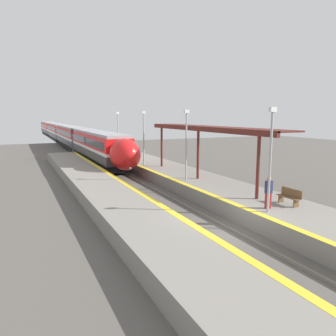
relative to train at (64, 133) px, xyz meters
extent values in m
plane|color=#56514C|center=(0.00, -54.82, -2.24)|extent=(120.00, 120.00, 0.00)
cube|color=slate|center=(-0.72, -54.82, -2.16)|extent=(0.08, 90.00, 0.15)
cube|color=slate|center=(0.72, -54.82, -2.16)|extent=(0.08, 90.00, 0.15)
cube|color=black|center=(0.00, -28.61, -1.62)|extent=(2.45, 17.78, 0.79)
cube|color=#38383D|center=(0.00, -28.61, -0.77)|extent=(2.78, 19.33, 0.91)
cube|color=white|center=(0.00, -28.61, -0.16)|extent=(2.80, 19.33, 0.31)
cube|color=red|center=(0.00, -28.61, 0.69)|extent=(2.78, 19.33, 1.38)
cube|color=black|center=(0.00, -28.61, 0.62)|extent=(2.81, 17.78, 0.76)
cube|color=#9E9EA3|center=(0.00, -28.61, 1.53)|extent=(2.50, 19.33, 0.30)
cylinder|color=black|center=(-0.72, -35.70, -1.80)|extent=(0.12, 0.88, 0.88)
cylinder|color=black|center=(0.72, -35.70, -1.80)|extent=(0.12, 0.88, 0.88)
cylinder|color=black|center=(-0.72, -33.50, -1.80)|extent=(0.12, 0.88, 0.88)
cylinder|color=black|center=(0.72, -33.50, -1.80)|extent=(0.12, 0.88, 0.88)
cylinder|color=black|center=(-0.72, -23.71, -1.80)|extent=(0.12, 0.88, 0.88)
cylinder|color=black|center=(0.72, -23.71, -1.80)|extent=(0.12, 0.88, 0.88)
cylinder|color=black|center=(-0.72, -21.51, -1.80)|extent=(0.12, 0.88, 0.88)
cylinder|color=black|center=(0.72, -21.51, -1.80)|extent=(0.12, 0.88, 0.88)
ellipsoid|color=red|center=(0.00, -39.57, 0.07)|extent=(2.67, 3.91, 2.86)
ellipsoid|color=black|center=(0.00, -40.06, 0.54)|extent=(1.95, 2.28, 1.46)
sphere|color=#F9F4CC|center=(0.00, -41.04, -0.98)|extent=(0.24, 0.24, 0.24)
cube|color=black|center=(0.00, -8.48, -1.62)|extent=(2.45, 17.78, 0.79)
cube|color=#38383D|center=(0.00, -8.48, -0.77)|extent=(2.78, 19.33, 0.91)
cube|color=white|center=(0.00, -8.48, -0.16)|extent=(2.80, 19.33, 0.31)
cube|color=red|center=(0.00, -8.48, 0.69)|extent=(2.78, 19.33, 1.38)
cube|color=black|center=(0.00, -8.48, 0.62)|extent=(2.81, 17.78, 0.76)
cube|color=#9E9EA3|center=(0.00, -8.48, 1.53)|extent=(2.50, 19.33, 0.30)
cylinder|color=black|center=(-0.72, -15.57, -1.80)|extent=(0.12, 0.88, 0.88)
cylinder|color=black|center=(0.72, -15.57, -1.80)|extent=(0.12, 0.88, 0.88)
cylinder|color=black|center=(-0.72, -13.37, -1.80)|extent=(0.12, 0.88, 0.88)
cylinder|color=black|center=(0.72, -13.37, -1.80)|extent=(0.12, 0.88, 0.88)
cylinder|color=black|center=(-0.72, -3.59, -1.80)|extent=(0.12, 0.88, 0.88)
cylinder|color=black|center=(0.72, -3.59, -1.80)|extent=(0.12, 0.88, 0.88)
cylinder|color=black|center=(-0.72, -1.39, -1.80)|extent=(0.12, 0.88, 0.88)
cylinder|color=black|center=(0.72, -1.39, -1.80)|extent=(0.12, 0.88, 0.88)
cube|color=black|center=(0.00, 11.65, -1.62)|extent=(2.45, 17.78, 0.79)
cube|color=#38383D|center=(0.00, 11.65, -0.77)|extent=(2.78, 19.33, 0.91)
cube|color=white|center=(0.00, 11.65, -0.16)|extent=(2.80, 19.33, 0.31)
cube|color=red|center=(0.00, 11.65, 0.69)|extent=(2.78, 19.33, 1.38)
cube|color=black|center=(0.00, 11.65, 0.62)|extent=(2.81, 17.78, 0.76)
cube|color=#9E9EA3|center=(0.00, 11.65, 1.53)|extent=(2.50, 19.33, 0.30)
cylinder|color=black|center=(-0.72, 4.56, -1.80)|extent=(0.12, 0.88, 0.88)
cylinder|color=black|center=(0.72, 4.56, -1.80)|extent=(0.12, 0.88, 0.88)
cylinder|color=black|center=(-0.72, 6.76, -1.80)|extent=(0.12, 0.88, 0.88)
cylinder|color=black|center=(0.72, 6.76, -1.80)|extent=(0.12, 0.88, 0.88)
cylinder|color=black|center=(-0.72, 16.54, -1.80)|extent=(0.12, 0.88, 0.88)
cylinder|color=black|center=(0.72, 16.54, -1.80)|extent=(0.12, 0.88, 0.88)
cylinder|color=black|center=(-0.72, 18.74, -1.80)|extent=(0.12, 0.88, 0.88)
cylinder|color=black|center=(0.72, 18.74, -1.80)|extent=(0.12, 0.88, 0.88)
cube|color=black|center=(0.00, 31.77, -1.62)|extent=(2.45, 17.78, 0.79)
cube|color=#38383D|center=(0.00, 31.77, -0.77)|extent=(2.78, 19.33, 0.91)
cube|color=white|center=(0.00, 31.77, -0.16)|extent=(2.80, 19.33, 0.31)
cube|color=red|center=(0.00, 31.77, 0.69)|extent=(2.78, 19.33, 1.38)
cube|color=black|center=(0.00, 31.77, 0.62)|extent=(2.81, 17.78, 0.76)
cube|color=#9E9EA3|center=(0.00, 31.77, 1.53)|extent=(2.50, 19.33, 0.30)
cylinder|color=black|center=(-0.72, 24.68, -1.80)|extent=(0.12, 0.88, 0.88)
cylinder|color=black|center=(0.72, 24.68, -1.80)|extent=(0.12, 0.88, 0.88)
cylinder|color=black|center=(-0.72, 26.88, -1.80)|extent=(0.12, 0.88, 0.88)
cylinder|color=black|center=(0.72, 26.88, -1.80)|extent=(0.12, 0.88, 0.88)
cylinder|color=black|center=(-0.72, 36.66, -1.80)|extent=(0.12, 0.88, 0.88)
cylinder|color=black|center=(0.72, 36.66, -1.80)|extent=(0.12, 0.88, 0.88)
cylinder|color=black|center=(-0.72, 38.86, -1.80)|extent=(0.12, 0.88, 0.88)
cylinder|color=black|center=(0.72, 38.86, -1.80)|extent=(0.12, 0.88, 0.88)
cube|color=gray|center=(3.95, -54.82, -1.77)|extent=(4.47, 64.00, 0.94)
cube|color=yellow|center=(1.91, -54.82, -1.29)|extent=(0.40, 64.00, 0.01)
cube|color=gray|center=(-3.48, -54.82, -1.77)|extent=(3.55, 64.00, 0.94)
cube|color=yellow|center=(-1.91, -54.82, -1.29)|extent=(0.40, 64.00, 0.01)
cube|color=brown|center=(4.48, -55.32, -1.09)|extent=(0.36, 0.06, 0.42)
cube|color=brown|center=(4.48, -54.22, -1.09)|extent=(0.36, 0.06, 0.42)
cube|color=brown|center=(4.48, -54.77, -0.86)|extent=(0.44, 1.47, 0.03)
cube|color=brown|center=(4.68, -54.77, -0.63)|extent=(0.04, 1.47, 0.44)
cube|color=maroon|center=(2.96, -54.86, -0.88)|extent=(0.28, 0.20, 0.82)
cube|color=navy|center=(2.96, -54.86, -0.15)|extent=(0.36, 0.22, 0.65)
sphere|color=#936B4C|center=(2.96, -54.86, 0.29)|extent=(0.22, 0.22, 0.22)
cylinder|color=#59595E|center=(-2.19, -24.43, -0.54)|extent=(0.14, 0.14, 3.41)
cube|color=black|center=(-2.19, -24.43, 1.52)|extent=(0.28, 0.20, 0.70)
sphere|color=black|center=(-2.19, -24.54, 1.69)|extent=(0.14, 0.14, 0.14)
sphere|color=red|center=(-2.19, -24.54, 1.35)|extent=(0.14, 0.14, 0.14)
cylinder|color=#9E9EA3|center=(2.51, -55.36, 1.21)|extent=(0.12, 0.12, 5.01)
cube|color=silver|center=(2.51, -55.36, 3.83)|extent=(0.36, 0.20, 0.24)
cylinder|color=#9E9EA3|center=(2.51, -46.57, 1.21)|extent=(0.12, 0.12, 5.01)
cube|color=silver|center=(2.51, -46.57, 3.83)|extent=(0.36, 0.20, 0.24)
cylinder|color=#9E9EA3|center=(2.51, -37.77, 1.21)|extent=(0.12, 0.12, 5.01)
cube|color=silver|center=(2.51, -37.77, 3.83)|extent=(0.36, 0.20, 0.24)
cylinder|color=#9E9EA3|center=(2.51, -28.98, 1.21)|extent=(0.12, 0.12, 5.01)
cube|color=silver|center=(2.51, -28.98, 3.83)|extent=(0.36, 0.20, 0.24)
cylinder|color=#511E19|center=(3.77, -53.01, 0.58)|extent=(0.20, 0.20, 3.75)
cylinder|color=#511E19|center=(3.77, -46.13, 0.58)|extent=(0.20, 0.20, 3.75)
cylinder|color=#511E19|center=(3.77, -39.24, 0.58)|extent=(0.20, 0.20, 3.75)
cube|color=#511E19|center=(3.77, -46.13, 2.55)|extent=(0.24, 16.77, 0.36)
cube|color=#511E19|center=(4.67, -46.13, 2.67)|extent=(2.00, 16.77, 0.10)
camera|label=1|loc=(-8.84, -67.75, 3.55)|focal=35.00mm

